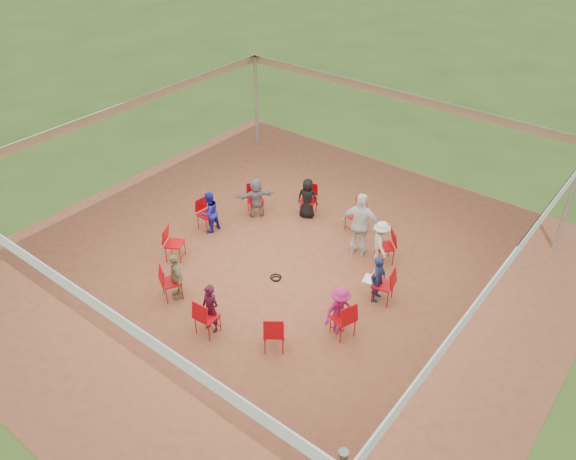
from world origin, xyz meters
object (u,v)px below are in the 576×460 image
Objects in this scene: person_seated_0 at (379,279)px; person_seated_6 at (211,309)px; chair_1 at (385,247)px; person_seated_5 at (176,276)px; chair_0 at (383,285)px; person_seated_1 at (380,242)px; chair_3 at (309,200)px; person_seated_3 at (256,198)px; chair_10 at (343,319)px; chair_9 at (274,332)px; person_seated_4 at (210,212)px; chair_4 at (255,200)px; person_seated_7 at (340,311)px; chair_5 at (207,215)px; chair_2 at (356,216)px; standing_person at (361,225)px; chair_8 at (207,317)px; person_seated_2 at (307,198)px; chair_6 at (175,244)px; laptop at (372,278)px; cable_coil at (276,278)px; chair_7 at (172,282)px.

person_seated_0 is 3.75m from person_seated_6.
person_seated_5 is (-3.02, -4.02, 0.13)m from chair_1.
chair_0 is 1.44m from person_seated_1.
person_seated_3 is (-1.07, -0.95, 0.13)m from chair_3.
chair_9 is at bearing 163.64° from chair_10.
person_seated_4 is (-4.31, -1.67, 0.13)m from chair_1.
chair_3 is 1.00× the size of chair_4.
person_seated_4 is 4.91m from person_seated_7.
chair_2 is at bearing 130.91° from chair_5.
person_seated_3 is at bearing 66.07° from chair_0.
person_seated_3 is at bearing -11.66° from standing_person.
person_seated_3 is 1.40m from person_seated_4.
person_seated_1 is at bearing 66.07° from chair_8.
person_seated_5 reaches higher than chair_0.
person_seated_6 is (1.05, -4.79, 0.00)m from person_seated_2.
chair_8 is at bearing 163.64° from chair_9.
chair_6 is 0.78× the size of person_seated_6.
person_seated_2 is (-3.41, 1.76, 0.13)m from chair_0.
chair_2 is 2.67m from laptop.
person_seated_2 reaches higher than cable_coil.
person_seated_5 is 1.00× the size of person_seated_7.
chair_6 is 5.03m from person_seated_0.
chair_4 is 0.78× the size of person_seated_1.
chair_6 is 4.87m from laptop.
chair_7 is 2.31× the size of laptop.
person_seated_4 is at bearing 65.45° from person_seated_1.
person_seated_4 is at bearing 81.55° from laptop.
person_seated_0 is at bearing 114.55° from person_seated_3.
person_seated_5 is at bearing 159.04° from chair_8.
person_seated_6 is at bearing 81.82° from person_seated_2.
chair_0 and chair_6 have the same top height.
person_seated_3 is at bearing 50.26° from chair_1.
chair_5 is 0.78× the size of person_seated_5.
chair_2 and chair_10 have the same top height.
person_seated_7 reaches higher than chair_2.
chair_8 is 0.78× the size of person_seated_5.
chair_0 is 0.78× the size of person_seated_7.
chair_3 is 1.00× the size of chair_7.
chair_6 is 4.59m from standing_person.
chair_10 is 2.38m from cable_coil.
chair_3 is 0.78× the size of person_seated_4.
chair_8 and chair_9 have the same top height.
person_seated_2 is at bearing 82.01° from chair_9.
person_seated_6 is (-1.57, -4.23, 0.00)m from person_seated_1.
person_seated_1 is at bearing 90.00° from chair_1.
chair_10 reaches higher than cable_coil.
person_seated_4 is at bearing 66.07° from chair_1.
chair_2 is at bearing 132.08° from person_seated_4.
chair_1 is at bearing 30.62° from person_seated_7.
person_seated_6 reaches higher than chair_5.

